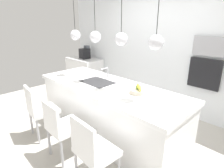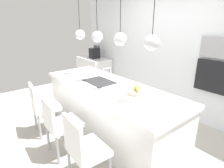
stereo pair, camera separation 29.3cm
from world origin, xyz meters
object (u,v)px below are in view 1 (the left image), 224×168
microwave (209,46)px  chair_far (92,149)px  fruit_bowl (138,90)px  oven (205,74)px  chair_middle (62,126)px  coffee_machine (85,53)px  chair_near (40,109)px

microwave → chair_far: microwave is taller
fruit_bowl → oven: bearing=75.8°
chair_middle → chair_far: size_ratio=0.98×
fruit_bowl → coffee_machine: 3.13m
microwave → oven: 0.50m
microwave → chair_far: 2.65m
chair_middle → chair_far: (0.66, -0.00, -0.01)m
chair_near → chair_middle: 0.71m
microwave → chair_middle: size_ratio=0.62×
oven → chair_far: size_ratio=0.63×
microwave → chair_near: size_ratio=0.60×
fruit_bowl → chair_middle: size_ratio=0.29×
fruit_bowl → chair_near: fruit_bowl is taller
microwave → chair_near: 3.10m
microwave → chair_far: size_ratio=0.61×
chair_near → chair_middle: bearing=0.1°
coffee_machine → chair_far: 3.73m
chair_near → fruit_bowl: bearing=37.3°
coffee_machine → chair_far: size_ratio=0.43×
fruit_bowl → oven: size_ratio=0.46×
oven → chair_far: 2.51m
oven → chair_near: oven is taller
oven → chair_middle: oven is taller
microwave → chair_near: bearing=-123.8°
fruit_bowl → chair_near: 1.64m
fruit_bowl → chair_middle: bearing=-119.8°
coffee_machine → oven: oven is taller
coffee_machine → oven: size_ratio=0.68×
chair_middle → chair_far: 0.66m
oven → chair_near: bearing=-123.8°
chair_middle → chair_far: bearing=-0.2°
fruit_bowl → coffee_machine: (-2.89, 1.20, 0.06)m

